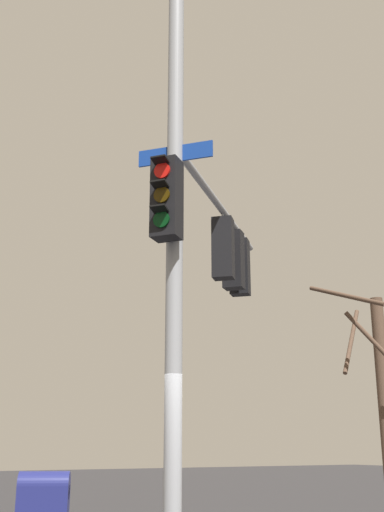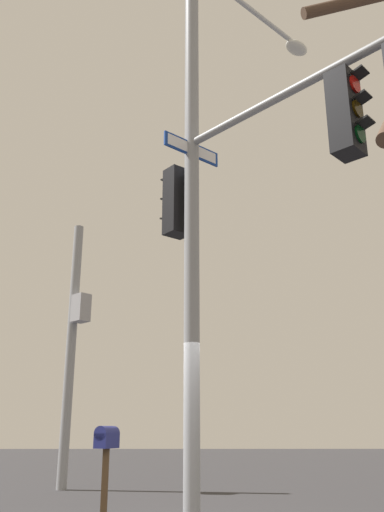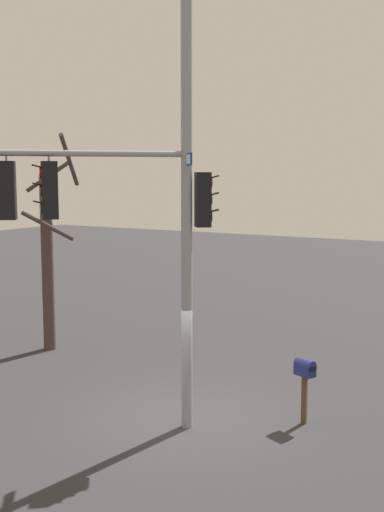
{
  "view_description": "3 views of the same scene",
  "coord_description": "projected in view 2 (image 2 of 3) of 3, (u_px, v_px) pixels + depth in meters",
  "views": [
    {
      "loc": [
        6.92,
        -4.25,
        1.62
      ],
      "look_at": [
        -0.54,
        0.04,
        4.15
      ],
      "focal_mm": 45.49,
      "sensor_mm": 36.0,
      "label": 1
    },
    {
      "loc": [
        -0.33,
        7.34,
        1.31
      ],
      "look_at": [
        -0.4,
        -0.84,
        3.95
      ],
      "focal_mm": 38.31,
      "sensor_mm": 36.0,
      "label": 2
    },
    {
      "loc": [
        -11.24,
        -6.88,
        5.23
      ],
      "look_at": [
        -0.67,
        -0.61,
        3.66
      ],
      "focal_mm": 44.29,
      "sensor_mm": 36.0,
      "label": 3
    }
  ],
  "objects": [
    {
      "name": "main_signal_pole_assembly",
      "position": [
        260.0,
        145.0,
        7.73
      ],
      "size": [
        4.0,
        6.19,
        9.59
      ],
      "rotation": [
        0.0,
        0.0,
        2.32
      ],
      "color": "gray",
      "rests_on": "ground"
    },
    {
      "name": "mailbox",
      "position": [
        107.0,
        445.0,
        9.16
      ],
      "size": [
        0.4,
        0.5,
        1.41
      ],
      "rotation": [
        0.0,
        0.0,
        5.86
      ],
      "color": "#4C3823",
      "rests_on": "ground"
    },
    {
      "name": "secondary_pole_assembly",
      "position": [
        73.0,
        340.0,
        14.0
      ],
      "size": [
        0.64,
        0.63,
        6.69
      ],
      "rotation": [
        0.0,
        0.0,
        2.37
      ],
      "color": "gray",
      "rests_on": "ground"
    }
  ]
}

